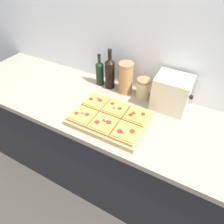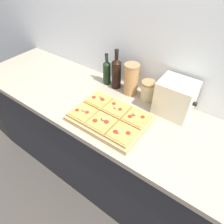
# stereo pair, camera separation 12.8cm
# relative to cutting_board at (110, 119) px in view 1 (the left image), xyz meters

# --- Properties ---
(ground_plane) EXTENTS (12.00, 12.00, 0.00)m
(ground_plane) POSITION_rel_cutting_board_xyz_m (0.01, -0.20, -0.93)
(ground_plane) COLOR #3D3833
(wall_back) EXTENTS (6.00, 0.06, 2.50)m
(wall_back) POSITION_rel_cutting_board_xyz_m (0.01, 0.47, 0.32)
(wall_back) COLOR silver
(wall_back) RESTS_ON ground_plane
(kitchen_counter) EXTENTS (2.63, 0.67, 0.91)m
(kitchen_counter) POSITION_rel_cutting_board_xyz_m (0.01, 0.12, -0.47)
(kitchen_counter) COLOR #232328
(kitchen_counter) RESTS_ON ground_plane
(cutting_board) EXTENTS (0.48, 0.34, 0.03)m
(cutting_board) POSITION_rel_cutting_board_xyz_m (0.00, 0.00, 0.00)
(cutting_board) COLOR tan
(cutting_board) RESTS_ON kitchen_counter
(pizza_slice_back_left) EXTENTS (0.14, 0.15, 0.05)m
(pizza_slice_back_left) POSITION_rel_cutting_board_xyz_m (-0.15, 0.08, 0.03)
(pizza_slice_back_left) COLOR tan
(pizza_slice_back_left) RESTS_ON cutting_board
(pizza_slice_back_center) EXTENTS (0.14, 0.15, 0.05)m
(pizza_slice_back_center) POSITION_rel_cutting_board_xyz_m (0.00, 0.08, 0.03)
(pizza_slice_back_center) COLOR tan
(pizza_slice_back_center) RESTS_ON cutting_board
(pizza_slice_back_right) EXTENTS (0.14, 0.15, 0.06)m
(pizza_slice_back_right) POSITION_rel_cutting_board_xyz_m (0.15, 0.08, 0.03)
(pizza_slice_back_right) COLOR tan
(pizza_slice_back_right) RESTS_ON cutting_board
(pizza_slice_front_left) EXTENTS (0.14, 0.15, 0.05)m
(pizza_slice_front_left) POSITION_rel_cutting_board_xyz_m (-0.15, -0.08, 0.03)
(pizza_slice_front_left) COLOR tan
(pizza_slice_front_left) RESTS_ON cutting_board
(pizza_slice_front_center) EXTENTS (0.14, 0.15, 0.05)m
(pizza_slice_front_center) POSITION_rel_cutting_board_xyz_m (0.00, -0.08, 0.03)
(pizza_slice_front_center) COLOR tan
(pizza_slice_front_center) RESTS_ON cutting_board
(pizza_slice_front_right) EXTENTS (0.14, 0.15, 0.05)m
(pizza_slice_front_right) POSITION_rel_cutting_board_xyz_m (0.15, -0.08, 0.03)
(pizza_slice_front_right) COLOR tan
(pizza_slice_front_right) RESTS_ON cutting_board
(olive_oil_bottle) EXTENTS (0.06, 0.06, 0.25)m
(olive_oil_bottle) POSITION_rel_cutting_board_xyz_m (-0.28, 0.34, 0.09)
(olive_oil_bottle) COLOR black
(olive_oil_bottle) RESTS_ON kitchen_counter
(wine_bottle) EXTENTS (0.07, 0.07, 0.31)m
(wine_bottle) POSITION_rel_cutting_board_xyz_m (-0.19, 0.34, 0.11)
(wine_bottle) COLOR black
(wine_bottle) RESTS_ON kitchen_counter
(grain_jar_tall) EXTENTS (0.11, 0.11, 0.24)m
(grain_jar_tall) POSITION_rel_cutting_board_xyz_m (-0.06, 0.34, 0.10)
(grain_jar_tall) COLOR #AD7F4C
(grain_jar_tall) RESTS_ON kitchen_counter
(grain_jar_short) EXTENTS (0.10, 0.10, 0.15)m
(grain_jar_short) POSITION_rel_cutting_board_xyz_m (0.09, 0.34, 0.06)
(grain_jar_short) COLOR beige
(grain_jar_short) RESTS_ON kitchen_counter
(toaster_oven) EXTENTS (0.25, 0.19, 0.24)m
(toaster_oven) POSITION_rel_cutting_board_xyz_m (0.29, 0.32, 0.10)
(toaster_oven) COLOR beige
(toaster_oven) RESTS_ON kitchen_counter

